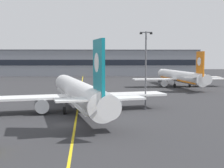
% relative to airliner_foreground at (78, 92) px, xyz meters
% --- Properties ---
extents(ground_plane, '(400.00, 400.00, 0.00)m').
position_rel_airliner_foreground_xyz_m(ground_plane, '(-1.13, -10.16, -3.37)').
color(ground_plane, '#2D2D30').
extents(taxiway_centreline, '(9.05, 179.80, 0.01)m').
position_rel_airliner_foreground_xyz_m(taxiway_centreline, '(-1.13, 19.84, -3.37)').
color(taxiway_centreline, yellow).
rests_on(taxiway_centreline, ground).
extents(airliner_foreground, '(32.22, 40.98, 11.65)m').
position_rel_airliner_foreground_xyz_m(airliner_foreground, '(0.00, 0.00, 0.00)').
color(airliner_foreground, white).
rests_on(airliner_foreground, ground).
extents(airliner_background, '(30.45, 39.11, 10.98)m').
position_rel_airliner_foreground_xyz_m(airliner_background, '(29.08, 44.34, -0.20)').
color(airliner_background, white).
rests_on(airliner_background, ground).
extents(apron_lamp_post, '(2.24, 0.90, 13.97)m').
position_rel_airliner_foreground_xyz_m(apron_lamp_post, '(11.99, 2.09, 3.93)').
color(apron_lamp_post, '#515156').
rests_on(apron_lamp_post, ground).
extents(safety_cone_by_nose_gear, '(0.44, 0.44, 0.55)m').
position_rel_airliner_foreground_xyz_m(safety_cone_by_nose_gear, '(1.60, 15.44, -3.11)').
color(safety_cone_by_nose_gear, orange).
rests_on(safety_cone_by_nose_gear, ground).
extents(terminal_building, '(111.75, 12.40, 13.15)m').
position_rel_airliner_foreground_xyz_m(terminal_building, '(-2.49, 106.79, 3.21)').
color(terminal_building, gray).
rests_on(terminal_building, ground).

